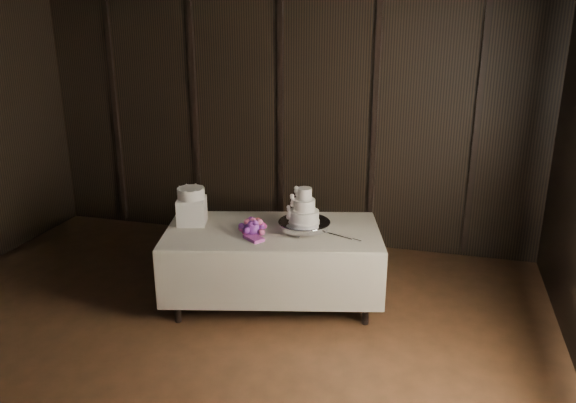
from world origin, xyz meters
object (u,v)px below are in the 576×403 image
(wedding_cake, at_px, (302,209))
(small_cake, at_px, (191,193))
(display_table, at_px, (273,263))
(bouquet, at_px, (253,228))
(box_pedestal, at_px, (192,211))
(cake_stand, at_px, (304,226))

(wedding_cake, height_order, small_cake, wedding_cake)
(small_cake, bearing_deg, display_table, 2.58)
(small_cake, bearing_deg, bouquet, -10.94)
(box_pedestal, bearing_deg, cake_stand, 4.77)
(bouquet, bearing_deg, small_cake, 169.06)
(cake_stand, xyz_separation_m, small_cake, (-1.08, -0.09, 0.26))
(bouquet, bearing_deg, display_table, 49.31)
(cake_stand, bearing_deg, display_table, -169.36)
(cake_stand, relative_size, bouquet, 1.20)
(bouquet, relative_size, box_pedestal, 1.56)
(box_pedestal, bearing_deg, display_table, 2.58)
(cake_stand, xyz_separation_m, bouquet, (-0.43, -0.22, 0.02))
(cake_stand, bearing_deg, box_pedestal, -175.23)
(display_table, bearing_deg, cake_stand, -3.39)
(wedding_cake, relative_size, box_pedestal, 1.24)
(display_table, distance_m, wedding_cake, 0.62)
(cake_stand, bearing_deg, bouquet, -153.28)
(display_table, xyz_separation_m, bouquet, (-0.14, -0.16, 0.41))
(bouquet, xyz_separation_m, box_pedestal, (-0.65, 0.13, 0.06))
(display_table, bearing_deg, box_pedestal, 168.55)
(display_table, height_order, bouquet, bouquet)
(display_table, xyz_separation_m, wedding_cake, (0.27, 0.04, 0.56))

